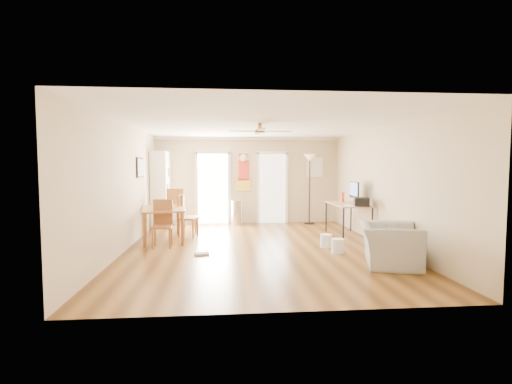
{
  "coord_description": "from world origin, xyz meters",
  "views": [
    {
      "loc": [
        -0.73,
        -7.77,
        1.74
      ],
      "look_at": [
        0.0,
        0.6,
        1.15
      ],
      "focal_mm": 26.16,
      "sensor_mm": 36.0,
      "label": 1
    }
  ],
  "objects": [
    {
      "name": "computer_desk",
      "position": [
        2.32,
        1.14,
        0.41
      ],
      "size": [
        0.76,
        1.52,
        0.81
      ],
      "primitive_type": null,
      "color": "tan",
      "rests_on": "floor"
    },
    {
      "name": "wall_back",
      "position": [
        0.0,
        3.5,
        1.3
      ],
      "size": [
        5.5,
        0.04,
        2.6
      ],
      "primitive_type": null,
      "color": "beige",
      "rests_on": "floor"
    },
    {
      "name": "wall_front",
      "position": [
        0.0,
        -3.5,
        1.3
      ],
      "size": [
        5.5,
        0.04,
        2.6
      ],
      "primitive_type": null,
      "color": "beige",
      "rests_on": "floor"
    },
    {
      "name": "torchiere_lamp",
      "position": [
        1.84,
        3.18,
        1.04
      ],
      "size": [
        0.42,
        0.42,
        2.08
      ],
      "primitive_type": null,
      "rotation": [
        0.0,
        0.0,
        -0.07
      ],
      "color": "black",
      "rests_on": "floor"
    },
    {
      "name": "printer",
      "position": [
        2.45,
        0.57,
        0.91
      ],
      "size": [
        0.41,
        0.45,
        0.2
      ],
      "primitive_type": "cube",
      "rotation": [
        0.0,
        0.0,
        -0.26
      ],
      "color": "black",
      "rests_on": "computer_desk"
    },
    {
      "name": "ac_grille",
      "position": [
        2.05,
        3.47,
        1.7
      ],
      "size": [
        0.5,
        0.04,
        0.6
      ],
      "primitive_type": "cube",
      "color": "white",
      "rests_on": "wall_back"
    },
    {
      "name": "framed_poster",
      "position": [
        -2.73,
        1.4,
        1.7
      ],
      "size": [
        0.04,
        0.66,
        0.48
      ],
      "primitive_type": "cube",
      "color": "black",
      "rests_on": "wall_left"
    },
    {
      "name": "bookshelf",
      "position": [
        -2.52,
        3.03,
        1.07
      ],
      "size": [
        0.56,
        1.02,
        2.15
      ],
      "primitive_type": null,
      "rotation": [
        0.0,
        0.0,
        0.15
      ],
      "color": "white",
      "rests_on": "floor"
    },
    {
      "name": "wall_right",
      "position": [
        2.75,
        0.0,
        1.3
      ],
      "size": [
        0.04,
        7.0,
        2.6
      ],
      "primitive_type": null,
      "color": "beige",
      "rests_on": "floor"
    },
    {
      "name": "imac",
      "position": [
        2.47,
        1.11,
        1.08
      ],
      "size": [
        0.15,
        0.59,
        0.54
      ],
      "primitive_type": null,
      "rotation": [
        0.0,
        0.0,
        -0.12
      ],
      "color": "black",
      "rests_on": "computer_desk"
    },
    {
      "name": "keyboard",
      "position": [
        2.2,
        0.62,
        0.82
      ],
      "size": [
        0.18,
        0.44,
        0.02
      ],
      "primitive_type": "cube",
      "rotation": [
        0.0,
        0.0,
        -0.09
      ],
      "color": "silver",
      "rests_on": "computer_desk"
    },
    {
      "name": "floor_cloth",
      "position": [
        -1.16,
        -0.51,
        0.02
      ],
      "size": [
        0.3,
        0.26,
        0.04
      ],
      "primitive_type": "cube",
      "rotation": [
        0.0,
        0.0,
        0.19
      ],
      "color": "#AAAAA5",
      "rests_on": "floor"
    },
    {
      "name": "ceiling_fan",
      "position": [
        0.0,
        -0.3,
        2.43
      ],
      "size": [
        1.24,
        1.24,
        0.2
      ],
      "primitive_type": null,
      "color": "#593819",
      "rests_on": "ceiling"
    },
    {
      "name": "bathroom_doorway",
      "position": [
        0.75,
        3.48,
        1.05
      ],
      "size": [
        0.8,
        0.1,
        2.1
      ],
      "primitive_type": null,
      "color": "white",
      "rests_on": "wall_back"
    },
    {
      "name": "orange_bottle",
      "position": [
        2.3,
        1.49,
        0.94
      ],
      "size": [
        0.09,
        0.09,
        0.25
      ],
      "primitive_type": "cylinder",
      "rotation": [
        0.0,
        0.0,
        -0.04
      ],
      "color": "#FE3A16",
      "rests_on": "computer_desk"
    },
    {
      "name": "wastebasket_b",
      "position": [
        1.44,
        -0.08,
        0.14
      ],
      "size": [
        0.31,
        0.31,
        0.28
      ],
      "primitive_type": "cylinder",
      "rotation": [
        0.0,
        0.0,
        0.32
      ],
      "color": "silver",
      "rests_on": "floor"
    },
    {
      "name": "wall_decal",
      "position": [
        -0.13,
        3.48,
        1.55
      ],
      "size": [
        0.46,
        0.03,
        1.1
      ],
      "primitive_type": "cube",
      "color": "red",
      "rests_on": "wall_back"
    },
    {
      "name": "ceiling",
      "position": [
        0.0,
        0.0,
        2.6
      ],
      "size": [
        5.5,
        7.0,
        0.0
      ],
      "primitive_type": null,
      "color": "silver",
      "rests_on": "floor"
    },
    {
      "name": "dining_table",
      "position": [
        -2.15,
        1.01,
        0.38
      ],
      "size": [
        1.18,
        1.67,
        0.76
      ],
      "primitive_type": null,
      "rotation": [
        0.0,
        0.0,
        0.19
      ],
      "color": "olive",
      "rests_on": "floor"
    },
    {
      "name": "dining_chair_far",
      "position": [
        -2.03,
        2.62,
        0.56
      ],
      "size": [
        0.46,
        0.46,
        1.12
      ],
      "primitive_type": null,
      "rotation": [
        0.0,
        0.0,
        3.13
      ],
      "color": "#A97936",
      "rests_on": "floor"
    },
    {
      "name": "wastebasket_a",
      "position": [
        1.54,
        -0.6,
        0.15
      ],
      "size": [
        0.28,
        0.28,
        0.29
      ],
      "primitive_type": "cylinder",
      "rotation": [
        0.0,
        0.0,
        0.13
      ],
      "color": "silver",
      "rests_on": "floor"
    },
    {
      "name": "dining_chair_right_b",
      "position": [
        -1.6,
        1.43,
        0.5
      ],
      "size": [
        0.5,
        0.5,
        1.01
      ],
      "primitive_type": null,
      "rotation": [
        0.0,
        0.0,
        1.32
      ],
      "color": "#905D2E",
      "rests_on": "floor"
    },
    {
      "name": "armchair",
      "position": [
        2.15,
        -1.58,
        0.36
      ],
      "size": [
        1.25,
        1.35,
        0.72
      ],
      "primitive_type": "imported",
      "rotation": [
        0.0,
        0.0,
        1.28
      ],
      "color": "#979893",
      "rests_on": "floor"
    },
    {
      "name": "trash_can",
      "position": [
        -0.34,
        3.16,
        0.36
      ],
      "size": [
        0.35,
        0.35,
        0.71
      ],
      "primitive_type": "cylinder",
      "rotation": [
        0.0,
        0.0,
        -0.05
      ],
      "color": "#BDBDC0",
      "rests_on": "floor"
    },
    {
      "name": "dining_chair_near",
      "position": [
        -2.04,
        0.25,
        0.5
      ],
      "size": [
        0.43,
        0.43,
        1.01
      ],
      "primitive_type": null,
      "rotation": [
        0.0,
        0.0,
        0.04
      ],
      "color": "brown",
      "rests_on": "floor"
    },
    {
      "name": "dining_chair_right_a",
      "position": [
        -1.6,
        1.67,
        0.5
      ],
      "size": [
        0.49,
        0.49,
        1.01
      ],
      "primitive_type": null,
      "rotation": [
        0.0,
        0.0,
        1.76
      ],
      "color": "#A16F34",
      "rests_on": "floor"
    },
    {
      "name": "wall_left",
      "position": [
        -2.75,
        0.0,
        1.3
      ],
      "size": [
        0.04,
        7.0,
        2.6
      ],
      "primitive_type": null,
      "color": "beige",
      "rests_on": "floor"
    },
    {
      "name": "floor",
      "position": [
        0.0,
        0.0,
        0.0
      ],
      "size": [
        7.0,
        7.0,
        0.0
      ],
      "primitive_type": "plane",
      "color": "brown",
      "rests_on": "ground"
    },
    {
      "name": "kitchen_doorway",
      "position": [
        -1.05,
        3.48,
        1.05
      ],
      "size": [
        0.9,
        0.1,
        2.1
      ],
      "primitive_type": null,
      "color": "white",
      "rests_on": "wall_back"
    },
    {
      "name": "crown_molding",
      "position": [
        0.0,
        0.0,
        2.56
      ],
      "size": [
        5.5,
        7.0,
        0.08
      ],
      "primitive_type": null,
      "color": "white",
      "rests_on": "wall_back"
    }
  ]
}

